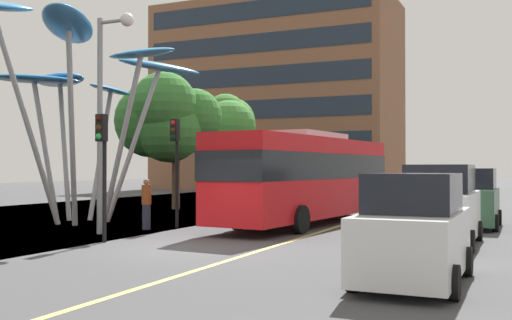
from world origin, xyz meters
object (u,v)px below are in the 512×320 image
Objects in this scene: leaf_sculpture at (75,68)px; pedestrian at (146,204)px; no_entry_sign at (209,184)px; red_bus at (308,174)px; street_lamp at (107,94)px; car_parked_near at (414,232)px; traffic_light_kerb_far at (176,150)px; car_parked_far at (472,200)px; traffic_light_kerb_near at (102,150)px; traffic_light_island_mid at (247,157)px; car_parked_mid at (440,207)px.

pedestrian is (4.04, -0.93, -5.27)m from leaf_sculpture.
no_entry_sign is at bearing 36.33° from leaf_sculpture.
street_lamp reaches higher than red_bus.
car_parked_near is 12.17m from pedestrian.
traffic_light_kerb_far is at bearing 143.70° from car_parked_near.
street_lamp is at bearing -145.52° from car_parked_far.
leaf_sculpture is at bearing -159.14° from red_bus.
leaf_sculpture is at bearing -143.67° from no_entry_sign.
traffic_light_kerb_near is 7.93m from no_entry_sign.
street_lamp reaches higher than traffic_light_kerb_far.
leaf_sculpture is 4.92m from street_lamp.
traffic_light_kerb_near reaches higher than traffic_light_island_mid.
red_bus is at bearing 42.62° from pedestrian.
car_parked_mid is (9.14, 3.62, -1.66)m from traffic_light_kerb_near.
car_parked_far is 0.57× the size of street_lamp.
traffic_light_island_mid is (4.86, 5.79, -3.51)m from leaf_sculpture.
car_parked_far is (9.87, 4.72, -1.85)m from traffic_light_kerb_far.
street_lamp reaches higher than pedestrian.
no_entry_sign reaches higher than car_parked_far.
car_parked_mid is (9.30, -6.78, -1.61)m from traffic_light_island_mid.
street_lamp is 4.01× the size of pedestrian.
car_parked_mid is 11.15m from street_lamp.
pedestrian is at bearing -127.49° from traffic_light_kerb_far.
traffic_light_island_mid reaches higher than no_entry_sign.
traffic_light_island_mid reaches higher than car_parked_mid.
car_parked_far is at bearing 17.73° from leaf_sculpture.
traffic_light_island_mid is (-0.16, 10.40, -0.06)m from traffic_light_kerb_near.
traffic_light_kerb_near is at bearing -158.38° from car_parked_mid.
car_parked_near is 14.53m from no_entry_sign.
street_lamp is at bearing -99.00° from pedestrian.
traffic_light_island_mid is at bearing 90.91° from traffic_light_kerb_near.
car_parked_mid is at bearing 9.70° from street_lamp.
traffic_light_kerb_far is 0.96× the size of car_parked_far.
traffic_light_island_mid is (-3.77, 2.50, 0.72)m from red_bus.
traffic_light_kerb_far is at bearing 70.49° from street_lamp.
street_lamp is at bearing -36.48° from leaf_sculpture.
leaf_sculpture is 15.09m from car_parked_mid.
red_bus reaches higher than car_parked_mid.
traffic_light_island_mid is at bearing 78.67° from no_entry_sign.
traffic_light_kerb_near is 0.95× the size of car_parked_near.
car_parked_near is (5.83, -10.51, -0.97)m from red_bus.
traffic_light_island_mid is at bearing 88.55° from traffic_light_kerb_far.
no_entry_sign is (-0.52, -2.59, -1.15)m from traffic_light_island_mid.
car_parked_far is at bearing 12.98° from red_bus.
traffic_light_island_mid is 0.92× the size of car_parked_near.
car_parked_mid is 10.12m from pedestrian.
car_parked_mid is 2.52× the size of pedestrian.
car_parked_mid is at bearing -94.20° from car_parked_far.
car_parked_far is at bearing 8.16° from no_entry_sign.
no_entry_sign is at bearing 96.52° from traffic_light_kerb_far.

